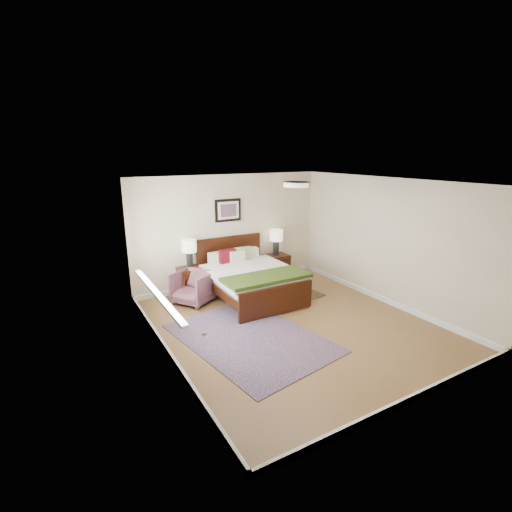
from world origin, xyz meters
The scene contains 18 objects.
floor centered at (0.00, 0.00, 0.00)m, with size 5.00×5.00×0.00m, color brown.
back_wall centered at (0.00, 2.50, 1.25)m, with size 4.50×0.04×2.50m, color beige.
front_wall centered at (0.00, -2.50, 1.25)m, with size 4.50×0.04×2.50m, color beige.
left_wall centered at (-2.25, 0.00, 1.25)m, with size 0.04×5.00×2.50m, color beige.
right_wall centered at (2.25, 0.00, 1.25)m, with size 0.04×5.00×2.50m, color beige.
ceiling centered at (0.00, 0.00, 2.50)m, with size 4.50×5.00×0.02m, color white.
window centered at (-2.20, 0.70, 1.38)m, with size 0.11×2.72×1.32m.
door centered at (-2.23, -1.75, 1.07)m, with size 0.06×1.00×2.18m.
ceil_fixture centered at (0.00, 0.00, 2.47)m, with size 0.44×0.44×0.08m.
bed centered at (-0.04, 1.48, 0.51)m, with size 1.71×2.07×1.11m.
wall_art centered at (-0.04, 2.47, 1.72)m, with size 0.62×0.05×0.50m.
nightstand_left centered at (-1.06, 2.25, 0.47)m, with size 0.50×0.45×0.60m.
nightstand_right centered at (1.11, 2.26, 0.36)m, with size 0.59×0.44×0.58m.
lamp_left centered at (-1.06, 2.27, 1.02)m, with size 0.31×0.31×0.61m.
lamp_right centered at (1.11, 2.27, 1.00)m, with size 0.31×0.31×0.61m.
armchair centered at (-1.17, 1.81, 0.33)m, with size 0.71×0.73×0.66m, color brown.
rug_persian centered at (-0.90, -0.09, 0.01)m, with size 1.88×2.66×0.01m, color #0E0F46.
rug_navy centered at (0.92, 1.35, 0.01)m, with size 0.86×1.29×0.01m, color black.
Camera 1 is at (-3.56, -4.92, 2.96)m, focal length 26.00 mm.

